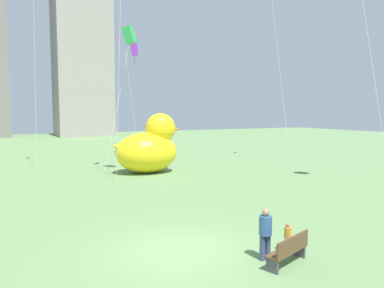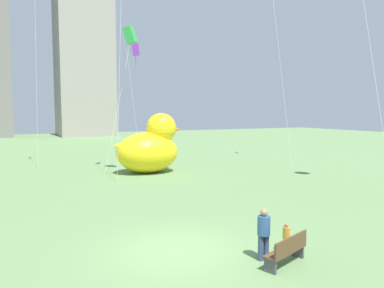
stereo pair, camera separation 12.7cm
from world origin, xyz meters
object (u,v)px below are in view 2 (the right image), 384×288
Objects in this scene: person_child at (286,236)px; kite_green at (130,36)px; person_adult at (264,232)px; giant_inflatable_duck at (150,147)px; kite_purple at (136,50)px; park_bench at (287,250)px.

kite_green is at bearing 90.53° from person_child.
person_adult is 1.08m from person_child.
kite_green reaches higher than giant_inflatable_duck.
person_child is at bearing -94.72° from giant_inflatable_duck.
giant_inflatable_duck is 13.05m from kite_purple.
person_child is 28.32m from kite_purple.
person_adult is 18.69m from kite_green.
giant_inflatable_duck is at bearing 16.01° from kite_green.
kite_green reaches higher than person_adult.
kite_purple is (4.45, 26.43, 9.64)m from person_adult.
kite_purple is at bearing 80.44° from person_adult.
park_bench is 0.17× the size of kite_green.
person_adult is 0.14× the size of kite_purple.
kite_purple is (2.06, 9.56, 8.64)m from giant_inflatable_duck.
kite_green is (0.48, 17.07, 9.28)m from park_bench.
giant_inflatable_duck is (2.40, 16.87, 1.00)m from person_adult.
giant_inflatable_duck is 0.51× the size of kite_green.
kite_purple is (4.07, 27.07, 10.04)m from park_bench.
person_adult reaches higher than park_bench.
kite_green reaches higher than person_child.
person_child is at bearing -89.47° from kite_green.
kite_green reaches higher than park_bench.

